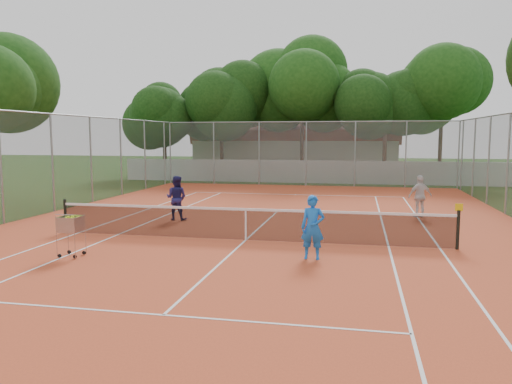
% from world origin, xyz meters
% --- Properties ---
extents(ground, '(120.00, 120.00, 0.00)m').
position_xyz_m(ground, '(0.00, 0.00, 0.00)').
color(ground, '#18370F').
rests_on(ground, ground).
extents(court_pad, '(18.00, 34.00, 0.02)m').
position_xyz_m(court_pad, '(0.00, 0.00, 0.01)').
color(court_pad, '#C14825').
rests_on(court_pad, ground).
extents(court_lines, '(10.98, 23.78, 0.01)m').
position_xyz_m(court_lines, '(0.00, 0.00, 0.02)').
color(court_lines, white).
rests_on(court_lines, court_pad).
extents(tennis_net, '(11.88, 0.10, 0.98)m').
position_xyz_m(tennis_net, '(0.00, 0.00, 0.51)').
color(tennis_net, black).
rests_on(tennis_net, court_pad).
extents(perimeter_fence, '(18.00, 34.00, 4.00)m').
position_xyz_m(perimeter_fence, '(0.00, 0.00, 2.00)').
color(perimeter_fence, slate).
rests_on(perimeter_fence, ground).
extents(boundary_wall, '(26.00, 0.30, 1.50)m').
position_xyz_m(boundary_wall, '(0.00, 19.00, 0.75)').
color(boundary_wall, silver).
rests_on(boundary_wall, ground).
extents(clubhouse, '(16.40, 9.00, 4.40)m').
position_xyz_m(clubhouse, '(-2.00, 29.00, 2.20)').
color(clubhouse, beige).
rests_on(clubhouse, ground).
extents(tropical_trees, '(29.00, 19.00, 10.00)m').
position_xyz_m(tropical_trees, '(0.00, 22.00, 5.00)').
color(tropical_trees, black).
rests_on(tropical_trees, ground).
extents(player_near, '(0.59, 0.39, 1.62)m').
position_xyz_m(player_near, '(2.15, -1.87, 0.83)').
color(player_near, blue).
rests_on(player_near, court_pad).
extents(player_far_left, '(0.82, 0.66, 1.63)m').
position_xyz_m(player_far_left, '(-3.31, 3.02, 0.84)').
color(player_far_left, navy).
rests_on(player_far_left, court_pad).
extents(player_far_right, '(1.02, 0.71, 1.61)m').
position_xyz_m(player_far_right, '(5.56, 5.52, 0.82)').
color(player_far_right, silver).
rests_on(player_far_right, court_pad).
extents(ball_hopper, '(0.64, 0.64, 1.15)m').
position_xyz_m(ball_hopper, '(-3.93, -2.89, 0.59)').
color(ball_hopper, '#AAA9B0').
rests_on(ball_hopper, court_pad).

